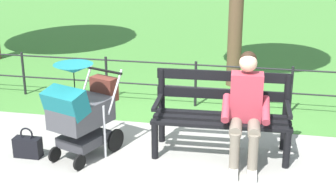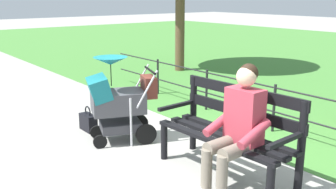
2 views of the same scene
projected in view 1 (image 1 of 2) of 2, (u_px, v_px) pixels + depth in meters
ground_plane at (176, 151)px, 5.87m from camera, size 60.00×60.00×0.00m
grass_lawn at (231, 21)px, 14.02m from camera, size 40.00×16.00×0.01m
park_bench at (222, 110)px, 5.71m from camera, size 1.62×0.66×0.96m
person_on_bench at (246, 106)px, 5.40m from camera, size 0.55×0.74×1.28m
stroller at (81, 110)px, 5.53m from camera, size 0.77×1.00×1.15m
handbag at (28, 147)px, 5.69m from camera, size 0.32×0.14×0.37m
park_fence at (215, 81)px, 7.15m from camera, size 8.35×0.04×0.70m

